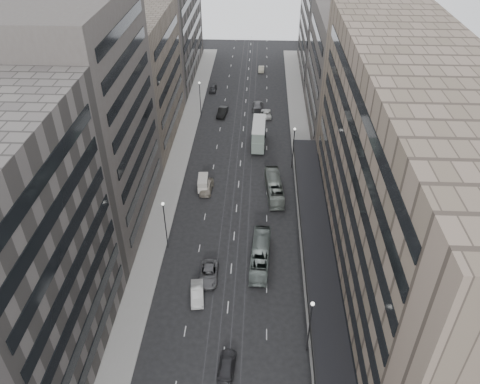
% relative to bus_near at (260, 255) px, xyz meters
% --- Properties ---
extents(ground, '(220.00, 220.00, 0.00)m').
position_rel_bus_near_xyz_m(ground, '(-4.06, -9.50, -1.46)').
color(ground, black).
rests_on(ground, ground).
extents(sidewalk_right, '(4.00, 125.00, 0.15)m').
position_rel_bus_near_xyz_m(sidewalk_right, '(7.94, 28.00, -1.38)').
color(sidewalk_right, gray).
rests_on(sidewalk_right, ground).
extents(sidewalk_left, '(4.00, 125.00, 0.15)m').
position_rel_bus_near_xyz_m(sidewalk_left, '(-16.06, 28.00, -1.38)').
color(sidewalk_left, gray).
rests_on(sidewalk_left, ground).
extents(department_store, '(19.20, 60.00, 30.00)m').
position_rel_bus_near_xyz_m(department_store, '(17.39, -1.50, 13.49)').
color(department_store, '#816E5E').
rests_on(department_store, ground).
extents(building_right_mid, '(15.00, 28.00, 24.00)m').
position_rel_bus_near_xyz_m(building_right_mid, '(17.44, 42.50, 10.54)').
color(building_right_mid, '#4D4742').
rests_on(building_right_mid, ground).
extents(building_right_far, '(15.00, 32.00, 28.00)m').
position_rel_bus_near_xyz_m(building_right_far, '(17.44, 72.50, 12.54)').
color(building_right_far, '#635D59').
rests_on(building_right_far, ground).
extents(building_left_b, '(15.00, 26.00, 34.00)m').
position_rel_bus_near_xyz_m(building_left_b, '(-25.56, 9.50, 15.54)').
color(building_left_b, '#4D4742').
rests_on(building_left_b, ground).
extents(building_left_c, '(15.00, 28.00, 25.00)m').
position_rel_bus_near_xyz_m(building_left_c, '(-25.56, 36.50, 11.04)').
color(building_left_c, '#75685B').
rests_on(building_left_c, ground).
extents(building_left_d, '(15.00, 38.00, 28.00)m').
position_rel_bus_near_xyz_m(building_left_d, '(-25.56, 69.50, 12.54)').
color(building_left_d, '#635D59').
rests_on(building_left_d, ground).
extents(lamp_right_near, '(0.44, 0.44, 8.32)m').
position_rel_bus_near_xyz_m(lamp_right_near, '(5.64, -14.50, 3.75)').
color(lamp_right_near, '#262628').
rests_on(lamp_right_near, ground).
extents(lamp_right_far, '(0.44, 0.44, 8.32)m').
position_rel_bus_near_xyz_m(lamp_right_far, '(5.64, 25.50, 3.75)').
color(lamp_right_far, '#262628').
rests_on(lamp_right_far, ground).
extents(lamp_left_near, '(0.44, 0.44, 8.32)m').
position_rel_bus_near_xyz_m(lamp_left_near, '(-13.76, 2.50, 3.75)').
color(lamp_left_near, '#262628').
rests_on(lamp_left_near, ground).
extents(lamp_left_far, '(0.44, 0.44, 8.32)m').
position_rel_bus_near_xyz_m(lamp_left_far, '(-13.76, 45.50, 3.75)').
color(lamp_left_far, '#262628').
rests_on(lamp_left_far, ground).
extents(bus_near, '(3.00, 10.56, 2.91)m').
position_rel_bus_near_xyz_m(bus_near, '(0.00, 0.00, 0.00)').
color(bus_near, gray).
rests_on(bus_near, ground).
extents(bus_far, '(3.34, 10.52, 2.88)m').
position_rel_bus_near_xyz_m(bus_far, '(2.17, 16.79, -0.01)').
color(bus_far, gray).
rests_on(bus_far, ground).
extents(double_decker, '(2.92, 8.91, 4.84)m').
position_rel_bus_near_xyz_m(double_decker, '(-0.75, 33.57, 1.15)').
color(double_decker, gray).
rests_on(double_decker, ground).
extents(panel_van, '(2.01, 3.81, 2.34)m').
position_rel_bus_near_xyz_m(panel_van, '(-10.16, 17.77, -0.16)').
color(panel_van, silver).
rests_on(panel_van, ground).
extents(sedan_1, '(2.21, 4.81, 1.53)m').
position_rel_bus_near_xyz_m(sedan_1, '(-8.19, -7.01, -0.69)').
color(sedan_1, silver).
rests_on(sedan_1, ground).
extents(sedan_2, '(2.62, 5.42, 1.49)m').
position_rel_bus_near_xyz_m(sedan_2, '(-7.05, -3.39, -0.71)').
color(sedan_2, '#5D5D5F').
rests_on(sedan_2, ground).
extents(sedan_3, '(2.19, 4.73, 1.34)m').
position_rel_bus_near_xyz_m(sedan_3, '(-3.55, -17.34, -0.79)').
color(sedan_3, '#29292C').
rests_on(sedan_3, ground).
extents(sedan_4, '(2.35, 5.06, 1.68)m').
position_rel_bus_near_xyz_m(sedan_4, '(-9.48, 17.21, -0.62)').
color(sedan_4, gray).
rests_on(sedan_4, ground).
extents(sedan_5, '(2.42, 5.36, 1.71)m').
position_rel_bus_near_xyz_m(sedan_5, '(-9.05, 46.55, -0.60)').
color(sedan_5, black).
rests_on(sedan_5, ground).
extents(sedan_6, '(2.63, 5.16, 1.40)m').
position_rel_bus_near_xyz_m(sedan_6, '(0.70, 46.61, -0.76)').
color(sedan_6, silver).
rests_on(sedan_6, ground).
extents(sedan_7, '(2.59, 5.81, 1.65)m').
position_rel_bus_near_xyz_m(sedan_7, '(-1.20, 50.29, -0.63)').
color(sedan_7, '#5E5E61').
rests_on(sedan_7, ground).
extents(sedan_8, '(1.82, 4.18, 1.40)m').
position_rel_bus_near_xyz_m(sedan_8, '(-12.43, 59.82, -0.75)').
color(sedan_8, '#242427').
rests_on(sedan_8, ground).
extents(sedan_9, '(1.57, 4.34, 1.42)m').
position_rel_bus_near_xyz_m(sedan_9, '(-0.59, 73.82, -0.74)').
color(sedan_9, '#AEA990').
rests_on(sedan_9, ground).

